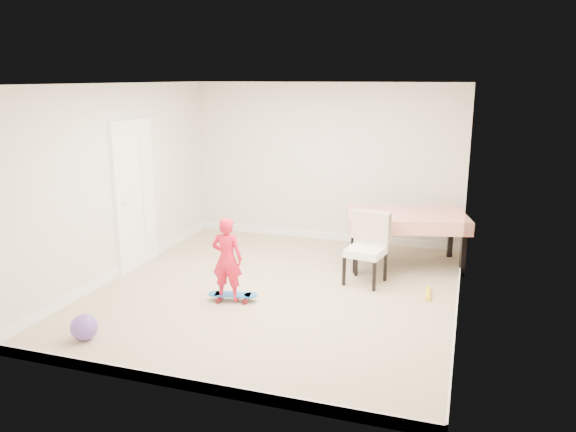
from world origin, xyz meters
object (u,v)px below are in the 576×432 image
(dining_table, at_px, (405,239))
(child, at_px, (227,262))
(balloon, at_px, (84,327))
(dining_chair, at_px, (366,249))
(skateboard, at_px, (233,297))

(dining_table, relative_size, child, 1.61)
(balloon, bearing_deg, child, 54.37)
(dining_table, distance_m, dining_chair, 1.04)
(child, bearing_deg, dining_chair, -147.17)
(dining_table, xyz_separation_m, skateboard, (-1.84, -2.06, -0.34))
(dining_chair, xyz_separation_m, child, (-1.47, -1.15, 0.04))
(dining_chair, xyz_separation_m, skateboard, (-1.43, -1.11, -0.43))
(dining_table, height_order, child, child)
(skateboard, xyz_separation_m, child, (-0.05, -0.04, 0.47))
(dining_table, bearing_deg, skateboard, -145.27)
(skateboard, bearing_deg, balloon, -138.12)
(dining_table, distance_m, skateboard, 2.78)
(dining_table, distance_m, balloon, 4.55)
(dining_table, bearing_deg, dining_chair, -127.05)
(dining_table, bearing_deg, child, -145.44)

